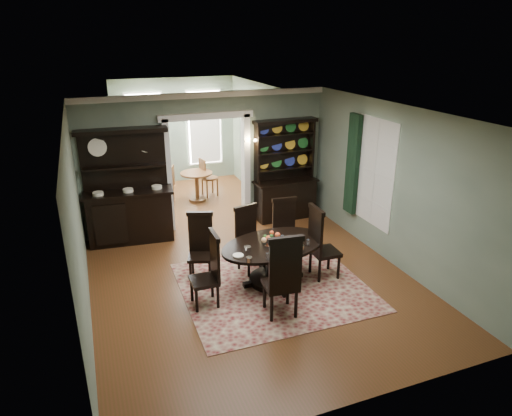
{
  "coord_description": "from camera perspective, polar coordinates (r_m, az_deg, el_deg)",
  "views": [
    {
      "loc": [
        -2.49,
        -6.56,
        4.16
      ],
      "look_at": [
        0.24,
        0.6,
        1.21
      ],
      "focal_mm": 32.0,
      "sensor_mm": 36.0,
      "label": 1
    }
  ],
  "objects": [
    {
      "name": "parlor_chair_left",
      "position": [
        11.9,
        -10.89,
        2.97
      ],
      "size": [
        0.48,
        0.47,
        1.01
      ],
      "rotation": [
        0.0,
        0.0,
        1.17
      ],
      "color": "brown",
      "rests_on": "parlor_floor"
    },
    {
      "name": "dining_table",
      "position": [
        7.99,
        2.22,
        -5.95
      ],
      "size": [
        2.11,
        2.07,
        0.76
      ],
      "rotation": [
        0.0,
        0.0,
        0.18
      ],
      "color": "black",
      "rests_on": "rug"
    },
    {
      "name": "parlor_chair_right",
      "position": [
        12.35,
        -6.15,
        3.98
      ],
      "size": [
        0.46,
        0.45,
        1.04
      ],
      "rotation": [
        0.0,
        0.0,
        -1.4
      ],
      "color": "brown",
      "rests_on": "parlor_floor"
    },
    {
      "name": "centerpiece",
      "position": [
        7.76,
        1.92,
        -4.34
      ],
      "size": [
        1.39,
        0.89,
        0.23
      ],
      "color": "silver",
      "rests_on": "dining_table"
    },
    {
      "name": "rug",
      "position": [
        8.11,
        2.18,
        -9.76
      ],
      "size": [
        3.14,
        2.87,
        0.01
      ],
      "primitive_type": "cube",
      "rotation": [
        0.0,
        0.0,
        -0.01
      ],
      "color": "maroon",
      "rests_on": "floor"
    },
    {
      "name": "chair_end_left",
      "position": [
        7.36,
        -5.76,
        -7.44
      ],
      "size": [
        0.44,
        0.48,
        1.25
      ],
      "rotation": [
        0.0,
        0.0,
        1.56
      ],
      "color": "black",
      "rests_on": "rug"
    },
    {
      "name": "chair_near",
      "position": [
        6.96,
        3.4,
        -8.34
      ],
      "size": [
        0.57,
        0.55,
        1.42
      ],
      "rotation": [
        0.0,
        0.0,
        -0.1
      ],
      "color": "black",
      "rests_on": "rug"
    },
    {
      "name": "parlor_table",
      "position": [
        12.04,
        -7.41,
        3.21
      ],
      "size": [
        0.83,
        0.83,
        0.77
      ],
      "color": "brown",
      "rests_on": "parlor_floor"
    },
    {
      "name": "sideboard",
      "position": [
        9.88,
        -15.6,
        0.6
      ],
      "size": [
        1.86,
        0.8,
        2.39
      ],
      "rotation": [
        0.0,
        0.0,
        -0.09
      ],
      "color": "black",
      "rests_on": "floor"
    },
    {
      "name": "chair_far_left",
      "position": [
        8.21,
        -6.94,
        -4.45
      ],
      "size": [
        0.57,
        0.55,
        1.22
      ],
      "rotation": [
        0.0,
        0.0,
        2.79
      ],
      "color": "black",
      "rests_on": "rug"
    },
    {
      "name": "chair_end_right",
      "position": [
        8.15,
        7.98,
        -4.12
      ],
      "size": [
        0.49,
        0.53,
        1.36
      ],
      "rotation": [
        0.0,
        0.0,
        -1.61
      ],
      "color": "black",
      "rests_on": "rug"
    },
    {
      "name": "chair_far_right",
      "position": [
        8.73,
        3.66,
        -2.59
      ],
      "size": [
        0.51,
        0.48,
        1.26
      ],
      "rotation": [
        0.0,
        0.0,
        3.04
      ],
      "color": "black",
      "rests_on": "rug"
    },
    {
      "name": "right_window",
      "position": [
        9.46,
        13.34,
        4.8
      ],
      "size": [
        0.15,
        1.47,
        2.12
      ],
      "color": "white",
      "rests_on": "wall_right"
    },
    {
      "name": "room",
      "position": [
        7.51,
        -0.19,
        0.97
      ],
      "size": [
        5.51,
        6.01,
        3.01
      ],
      "color": "brown",
      "rests_on": "ground"
    },
    {
      "name": "welsh_dresser",
      "position": [
        10.76,
        3.62,
        3.11
      ],
      "size": [
        1.52,
        0.6,
        2.34
      ],
      "rotation": [
        0.0,
        0.0,
        0.03
      ],
      "color": "black",
      "rests_on": "floor"
    },
    {
      "name": "chair_far_mid",
      "position": [
        8.4,
        -0.96,
        -3.61
      ],
      "size": [
        0.54,
        0.52,
        1.24
      ],
      "rotation": [
        0.0,
        0.0,
        3.36
      ],
      "color": "black",
      "rests_on": "rug"
    },
    {
      "name": "parlor",
      "position": [
        12.62,
        -9.14,
        8.72
      ],
      "size": [
        3.51,
        3.5,
        3.01
      ],
      "color": "brown",
      "rests_on": "ground"
    },
    {
      "name": "wall_sconce",
      "position": [
        10.27,
        -0.78,
        8.3
      ],
      "size": [
        0.27,
        0.21,
        0.21
      ],
      "color": "#AE8A2E",
      "rests_on": "back_wall_right"
    },
    {
      "name": "doorway_trim",
      "position": [
        10.2,
        -6.12,
        6.52
      ],
      "size": [
        2.08,
        0.25,
        2.57
      ],
      "color": "silver",
      "rests_on": "floor"
    }
  ]
}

